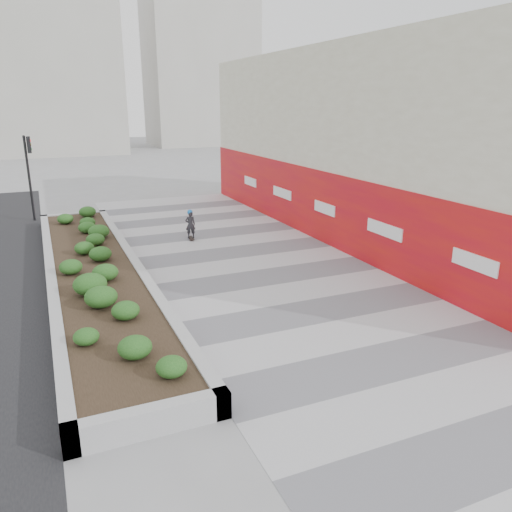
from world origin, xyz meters
The scene contains 9 objects.
ground centered at (0.00, 0.00, 0.00)m, with size 160.00×160.00×0.00m, color gray.
walkway centered at (0.00, 3.00, 0.01)m, with size 8.00×36.00×0.01m, color #A8A8AD.
building centered at (6.98, 8.98, 3.98)m, with size 6.04×24.08×8.00m.
planter centered at (-5.50, 7.00, 0.42)m, with size 3.00×18.00×0.90m.
traffic_signal_near centered at (-7.23, 17.50, 2.76)m, with size 0.33×0.28×4.20m.
distant_bldg_north_l centered at (-5.00, 55.00, 10.00)m, with size 16.00×12.00×20.00m, color #ADAAA3.
distant_bldg_north_r centered at (15.00, 60.00, 12.00)m, with size 14.00×10.00×24.00m, color #ADAAA3.
manhole_cover centered at (0.50, 3.00, 0.00)m, with size 0.44×0.44×0.01m, color #595654.
skateboarder centered at (-1.07, 10.77, 0.68)m, with size 0.46×0.74×1.33m.
Camera 1 is at (-6.80, -9.62, 5.72)m, focal length 35.00 mm.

